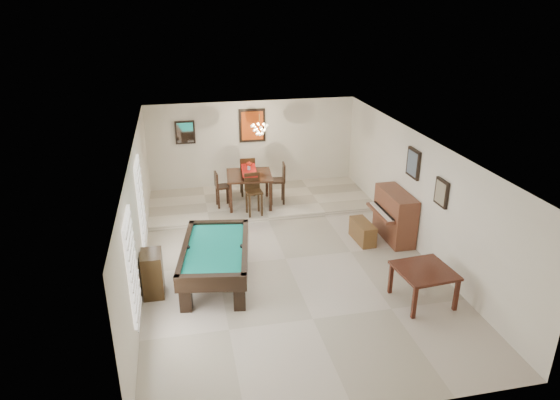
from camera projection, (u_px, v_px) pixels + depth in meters
name	position (u px, v px, depth m)	size (l,w,h in m)	color
ground_plane	(286.00, 259.00, 10.93)	(6.00, 9.00, 0.02)	beige
wall_back	(252.00, 145.00, 14.50)	(6.00, 0.04, 2.60)	silver
wall_front	(362.00, 338.00, 6.36)	(6.00, 0.04, 2.60)	silver
wall_left	(138.00, 216.00, 9.86)	(0.04, 9.00, 2.60)	silver
wall_right	(418.00, 193.00, 11.00)	(0.04, 9.00, 2.60)	silver
ceiling	(286.00, 144.00, 9.94)	(6.00, 9.00, 0.04)	white
dining_step	(260.00, 201.00, 13.84)	(6.00, 2.50, 0.12)	beige
window_left_front	(132.00, 266.00, 7.84)	(0.06, 1.00, 1.70)	white
window_left_rear	(141.00, 200.00, 10.37)	(0.06, 1.00, 1.70)	white
pool_table	(216.00, 265.00, 9.88)	(1.27, 2.35, 0.78)	black
square_table	(423.00, 285.00, 9.29)	(0.99, 0.99, 0.68)	#33150C
upright_piano	(389.00, 216.00, 11.64)	(0.78, 1.39, 1.16)	brown
piano_bench	(363.00, 232.00, 11.63)	(0.34, 0.86, 0.48)	brown
apothecary_chest	(153.00, 274.00, 9.49)	(0.39, 0.58, 0.87)	black
dining_table	(249.00, 187.00, 13.28)	(1.17, 1.17, 0.97)	black
flower_vase	(249.00, 166.00, 13.06)	(0.13, 0.13, 0.23)	red
dining_chair_south	(254.00, 195.00, 12.65)	(0.40, 0.40, 1.07)	black
dining_chair_north	(247.00, 176.00, 13.93)	(0.41, 0.41, 1.12)	black
dining_chair_west	(223.00, 189.00, 13.17)	(0.36, 0.36, 0.96)	black
dining_chair_east	(277.00, 183.00, 13.37)	(0.41, 0.41, 1.10)	black
chandelier	(259.00, 126.00, 12.99)	(0.44, 0.44, 0.60)	#FFE5B2
back_painting	(252.00, 126.00, 14.24)	(0.75, 0.06, 0.95)	#D84C14
back_mirror	(185.00, 132.00, 13.92)	(0.55, 0.06, 0.65)	white
right_picture_upper	(413.00, 163.00, 11.04)	(0.06, 0.55, 0.65)	slate
right_picture_lower	(442.00, 193.00, 9.94)	(0.06, 0.45, 0.55)	gray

